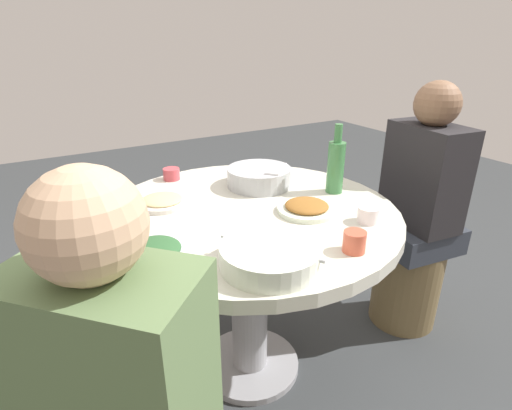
% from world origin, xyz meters
% --- Properties ---
extents(ground, '(8.00, 8.00, 0.00)m').
position_xyz_m(ground, '(0.00, 0.00, 0.00)').
color(ground, '#333739').
extents(round_dining_table, '(1.10, 1.10, 0.76)m').
position_xyz_m(round_dining_table, '(0.00, 0.00, 0.61)').
color(round_dining_table, '#99999E').
rests_on(round_dining_table, ground).
extents(rice_bowl, '(0.27, 0.27, 0.09)m').
position_xyz_m(rice_bowl, '(-0.16, -0.19, 0.80)').
color(rice_bowl, '#B2B5BA').
rests_on(rice_bowl, round_dining_table).
extents(soup_bowl, '(0.28, 0.28, 0.06)m').
position_xyz_m(soup_bowl, '(0.14, 0.37, 0.79)').
color(soup_bowl, silver).
rests_on(soup_bowl, round_dining_table).
extents(dish_stirfry, '(0.21, 0.21, 0.04)m').
position_xyz_m(dish_stirfry, '(-0.17, 0.13, 0.77)').
color(dish_stirfry, silver).
rests_on(dish_stirfry, round_dining_table).
extents(dish_noodles, '(0.21, 0.21, 0.03)m').
position_xyz_m(dish_noodles, '(0.26, -0.21, 0.77)').
color(dish_noodles, silver).
rests_on(dish_noodles, round_dining_table).
extents(dish_greens, '(0.22, 0.22, 0.05)m').
position_xyz_m(dish_greens, '(0.40, 0.17, 0.78)').
color(dish_greens, silver).
rests_on(dish_greens, round_dining_table).
extents(green_bottle, '(0.07, 0.07, 0.28)m').
position_xyz_m(green_bottle, '(-0.39, 0.02, 0.87)').
color(green_bottle, '#3E7C45').
rests_on(green_bottle, round_dining_table).
extents(tea_cup_near, '(0.07, 0.07, 0.06)m').
position_xyz_m(tea_cup_near, '(-0.12, 0.43, 0.79)').
color(tea_cup_near, '#C9553C').
rests_on(tea_cup_near, round_dining_table).
extents(tea_cup_far, '(0.07, 0.07, 0.05)m').
position_xyz_m(tea_cup_far, '(0.13, -0.46, 0.78)').
color(tea_cup_far, '#C3444C').
rests_on(tea_cup_far, round_dining_table).
extents(tea_cup_side, '(0.07, 0.07, 0.05)m').
position_xyz_m(tea_cup_side, '(-0.30, 0.30, 0.78)').
color(tea_cup_side, white).
rests_on(tea_cup_side, round_dining_table).
extents(diner_left, '(0.47, 0.47, 0.76)m').
position_xyz_m(diner_left, '(0.61, 0.58, 0.74)').
color(diner_left, '#2D333D').
rests_on(diner_left, stool_for_diner_left).
extents(stool_for_diner_right, '(0.32, 0.32, 0.42)m').
position_xyz_m(stool_for_diner_right, '(-0.83, 0.11, 0.21)').
color(stool_for_diner_right, brown).
rests_on(stool_for_diner_right, ground).
extents(diner_right, '(0.38, 0.36, 0.76)m').
position_xyz_m(diner_right, '(-0.83, 0.11, 0.74)').
color(diner_right, '#2D333D').
rests_on(diner_right, stool_for_diner_right).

